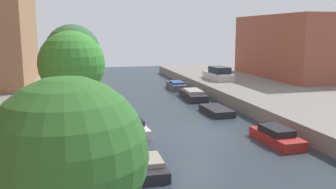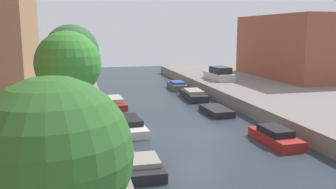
# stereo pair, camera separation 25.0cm
# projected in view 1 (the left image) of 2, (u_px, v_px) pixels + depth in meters

# --- Properties ---
(ground_plane) EXTENTS (84.00, 84.00, 0.00)m
(ground_plane) POSITION_uv_depth(u_px,v_px,m) (199.00, 136.00, 21.15)
(ground_plane) COLOR #28333D
(low_block_right) EXTENTS (10.00, 14.52, 6.74)m
(low_block_right) POSITION_uv_depth(u_px,v_px,m) (304.00, 46.00, 40.26)
(low_block_right) COLOR brown
(low_block_right) RESTS_ON quay_right
(street_tree_0) EXTENTS (2.21, 2.21, 4.48)m
(street_tree_0) POSITION_uv_depth(u_px,v_px,m) (69.00, 160.00, 4.95)
(street_tree_0) COLOR brown
(street_tree_0) RESTS_ON quay_left
(street_tree_1) EXTENTS (2.36, 2.36, 5.08)m
(street_tree_1) POSITION_uv_depth(u_px,v_px,m) (72.00, 65.00, 12.81)
(street_tree_1) COLOR brown
(street_tree_1) RESTS_ON quay_left
(street_tree_2) EXTENTS (3.04, 3.04, 5.43)m
(street_tree_2) POSITION_uv_depth(u_px,v_px,m) (73.00, 52.00, 20.09)
(street_tree_2) COLOR #4D462C
(street_tree_2) RESTS_ON quay_left
(street_tree_3) EXTENTS (2.53, 2.53, 4.37)m
(street_tree_3) POSITION_uv_depth(u_px,v_px,m) (74.00, 58.00, 26.63)
(street_tree_3) COLOR brown
(street_tree_3) RESTS_ON quay_left
(parked_car) EXTENTS (1.93, 4.55, 1.39)m
(parked_car) POSITION_uv_depth(u_px,v_px,m) (219.00, 74.00, 37.78)
(parked_car) COLOR #B7B7BC
(parked_car) RESTS_ON quay_right
(moored_boat_left_2) EXTENTS (1.67, 3.05, 0.66)m
(moored_boat_left_2) POSITION_uv_depth(u_px,v_px,m) (145.00, 166.00, 15.65)
(moored_boat_left_2) COLOR #232328
(moored_boat_left_2) RESTS_ON ground_plane
(moored_boat_left_3) EXTENTS (1.92, 4.55, 0.82)m
(moored_boat_left_3) POSITION_uv_depth(u_px,v_px,m) (129.00, 125.00, 22.13)
(moored_boat_left_3) COLOR beige
(moored_boat_left_3) RESTS_ON ground_plane
(moored_boat_left_4) EXTENTS (1.81, 4.40, 0.79)m
(moored_boat_left_4) POSITION_uv_depth(u_px,v_px,m) (114.00, 102.00, 29.21)
(moored_boat_left_4) COLOR maroon
(moored_boat_left_4) RESTS_ON ground_plane
(moored_boat_right_2) EXTENTS (1.50, 3.65, 0.89)m
(moored_boat_right_2) POSITION_uv_depth(u_px,v_px,m) (276.00, 136.00, 19.70)
(moored_boat_right_2) COLOR maroon
(moored_boat_right_2) RESTS_ON ground_plane
(moored_boat_right_3) EXTENTS (1.67, 3.31, 0.47)m
(moored_boat_right_3) POSITION_uv_depth(u_px,v_px,m) (217.00, 111.00, 26.65)
(moored_boat_right_3) COLOR #232328
(moored_boat_right_3) RESTS_ON ground_plane
(moored_boat_right_4) EXTENTS (1.80, 4.64, 0.84)m
(moored_boat_right_4) POSITION_uv_depth(u_px,v_px,m) (193.00, 95.00, 32.53)
(moored_boat_right_4) COLOR #232328
(moored_boat_right_4) RESTS_ON ground_plane
(moored_boat_right_5) EXTENTS (1.48, 3.80, 0.85)m
(moored_boat_right_5) POSITION_uv_depth(u_px,v_px,m) (176.00, 86.00, 37.94)
(moored_boat_right_5) COLOR #4C5156
(moored_boat_right_5) RESTS_ON ground_plane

